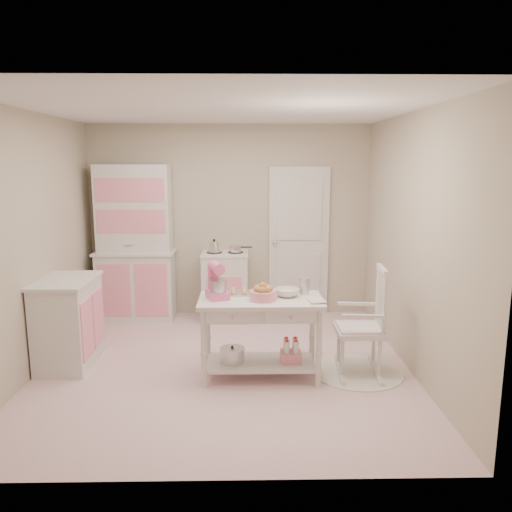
{
  "coord_description": "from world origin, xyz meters",
  "views": [
    {
      "loc": [
        0.23,
        -4.91,
        2.1
      ],
      "look_at": [
        0.33,
        0.26,
        1.13
      ],
      "focal_mm": 35.0,
      "sensor_mm": 36.0,
      "label": 1
    }
  ],
  "objects": [
    {
      "name": "recipe_book",
      "position": [
        0.82,
        -0.36,
        0.81
      ],
      "size": [
        0.17,
        0.22,
        0.02
      ],
      "primitive_type": "imported",
      "rotation": [
        0.0,
        0.0,
        0.1
      ],
      "color": "silver",
      "rests_on": "work_table"
    },
    {
      "name": "metal_pitcher",
      "position": [
        0.81,
        -0.08,
        0.89
      ],
      "size": [
        0.1,
        0.1,
        0.17
      ],
      "primitive_type": "cylinder",
      "color": "silver",
      "rests_on": "work_table"
    },
    {
      "name": "room_shell",
      "position": [
        0.0,
        0.0,
        1.65
      ],
      "size": [
        3.84,
        3.84,
        2.62
      ],
      "color": "#C77C8E",
      "rests_on": "ground"
    },
    {
      "name": "mixing_bowl",
      "position": [
        0.63,
        -0.16,
        0.84
      ],
      "size": [
        0.24,
        0.24,
        0.08
      ],
      "primitive_type": "imported",
      "color": "silver",
      "rests_on": "work_table"
    },
    {
      "name": "lace_rug",
      "position": [
        1.35,
        -0.17,
        0.01
      ],
      "size": [
        0.92,
        0.92,
        0.01
      ],
      "primitive_type": "cylinder",
      "color": "white",
      "rests_on": "ground"
    },
    {
      "name": "base_cabinet",
      "position": [
        -1.63,
        0.1,
        0.46
      ],
      "size": [
        0.54,
        0.84,
        0.92
      ],
      "primitive_type": "cube",
      "color": "silver",
      "rests_on": "ground"
    },
    {
      "name": "door",
      "position": [
        0.95,
        1.87,
        1.02
      ],
      "size": [
        0.82,
        0.05,
        2.04
      ],
      "primitive_type": "cube",
      "color": "silver",
      "rests_on": "ground"
    },
    {
      "name": "rocking_chair",
      "position": [
        1.35,
        -0.17,
        0.55
      ],
      "size": [
        0.54,
        0.76,
        1.1
      ],
      "primitive_type": "cube",
      "rotation": [
        0.0,
        0.0,
        -0.08
      ],
      "color": "silver",
      "rests_on": "ground"
    },
    {
      "name": "bread_basket",
      "position": [
        0.39,
        -0.29,
        0.85
      ],
      "size": [
        0.25,
        0.25,
        0.09
      ],
      "primitive_type": "cylinder",
      "color": "pink",
      "rests_on": "work_table"
    },
    {
      "name": "work_table",
      "position": [
        0.37,
        -0.24,
        0.4
      ],
      "size": [
        1.2,
        0.6,
        0.8
      ],
      "primitive_type": "cube",
      "color": "silver",
      "rests_on": "ground"
    },
    {
      "name": "stand_mixer",
      "position": [
        -0.05,
        -0.22,
        0.97
      ],
      "size": [
        0.29,
        0.33,
        0.34
      ],
      "primitive_type": "cube",
      "rotation": [
        0.0,
        0.0,
        0.37
      ],
      "color": "pink",
      "rests_on": "work_table"
    },
    {
      "name": "stove",
      "position": [
        -0.06,
        1.61,
        0.46
      ],
      "size": [
        0.62,
        0.57,
        0.92
      ],
      "primitive_type": "cube",
      "color": "silver",
      "rests_on": "ground"
    },
    {
      "name": "hutch",
      "position": [
        -1.26,
        1.66,
        1.04
      ],
      "size": [
        1.06,
        0.5,
        2.08
      ],
      "primitive_type": "cube",
      "color": "silver",
      "rests_on": "ground"
    },
    {
      "name": "cookie_tray",
      "position": [
        0.22,
        -0.06,
        0.81
      ],
      "size": [
        0.34,
        0.24,
        0.02
      ],
      "primitive_type": "cube",
      "color": "silver",
      "rests_on": "work_table"
    }
  ]
}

